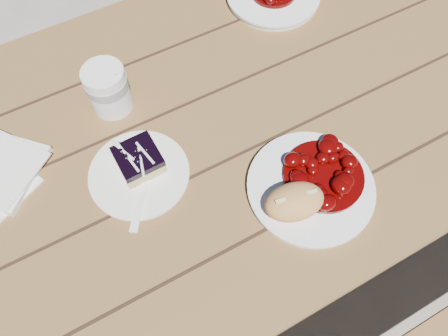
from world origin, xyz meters
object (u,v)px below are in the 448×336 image
dessert_plate (139,175)px  coffee_cup (108,89)px  main_plate (310,188)px  blueberry_cake (139,160)px  picnic_table (208,168)px  bread_roll (294,202)px

dessert_plate → coffee_cup: bearing=83.9°
main_plate → dessert_plate: (-0.27, 0.18, -0.00)m
dessert_plate → coffee_cup: size_ratio=1.79×
dessert_plate → blueberry_cake: size_ratio=2.34×
main_plate → coffee_cup: size_ratio=2.24×
coffee_cup → main_plate: bearing=-55.4°
picnic_table → coffee_cup: 0.30m
picnic_table → bread_roll: bearing=-76.1°
bread_roll → dessert_plate: size_ratio=0.58×
main_plate → coffee_cup: coffee_cup is taller
main_plate → picnic_table: bearing=117.9°
picnic_table → dessert_plate: size_ratio=10.68×
bread_roll → coffee_cup: 0.43m
blueberry_cake → coffee_cup: bearing=85.6°
coffee_cup → picnic_table: bearing=-47.6°
bread_roll → coffee_cup: (-0.20, 0.38, 0.01)m
picnic_table → bread_roll: size_ratio=18.42×
picnic_table → blueberry_cake: blueberry_cake is taller
picnic_table → blueberry_cake: (-0.15, -0.01, 0.19)m
coffee_cup → dessert_plate: bearing=-96.1°
dessert_plate → blueberry_cake: 0.03m
picnic_table → coffee_cup: size_ratio=19.12×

